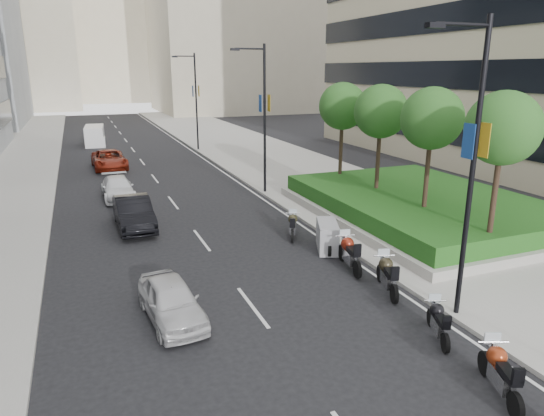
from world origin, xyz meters
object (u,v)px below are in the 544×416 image
lamp_post_0 (470,159)px  car_b (134,213)px  car_d (109,159)px  delivery_van (95,136)px  motorcycle_5 (327,236)px  motorcycle_4 (349,253)px  lamp_post_2 (194,97)px  motorcycle_6 (293,226)px  motorcycle_1 (500,372)px  car_c (118,188)px  lamp_post_1 (262,112)px  motorcycle_3 (387,275)px  car_a (171,300)px  motorcycle_2 (438,321)px

lamp_post_0 → car_b: 16.00m
car_d → delivery_van: 13.36m
motorcycle_5 → car_d: bearing=41.0°
motorcycle_4 → car_b: 11.07m
motorcycle_5 → motorcycle_4: bearing=-162.4°
lamp_post_2 → motorcycle_5: size_ratio=4.14×
lamp_post_0 → motorcycle_4: size_ratio=3.75×
lamp_post_0 → motorcycle_6: size_ratio=4.67×
motorcycle_1 → motorcycle_6: bearing=21.5°
lamp_post_0 → delivery_van: size_ratio=1.88×
motorcycle_4 → car_c: car_c is taller
lamp_post_1 → car_b: lamp_post_1 is taller
motorcycle_1 → car_c: size_ratio=0.49×
motorcycle_5 → delivery_van: size_ratio=0.45×
motorcycle_1 → motorcycle_4: motorcycle_4 is taller
motorcycle_3 → car_a: (-7.42, 0.80, 0.02)m
lamp_post_1 → car_c: 9.88m
lamp_post_1 → motorcycle_6: lamp_post_1 is taller
delivery_van → car_c: bearing=-84.7°
motorcycle_4 → lamp_post_0: bearing=-156.8°
motorcycle_6 → motorcycle_3: bearing=-148.8°
car_c → car_d: size_ratio=0.83×
motorcycle_5 → car_b: (-7.44, 6.21, 0.16)m
motorcycle_4 → car_a: car_a is taller
motorcycle_1 → motorcycle_2: motorcycle_1 is taller
motorcycle_5 → car_a: size_ratio=0.57×
car_d → motorcycle_3: bearing=-76.4°
car_d → car_a: bearing=-92.0°
lamp_post_1 → motorcycle_1: 20.94m
lamp_post_2 → motorcycle_5: 28.57m
car_c → motorcycle_6: bearing=-56.6°
motorcycle_3 → lamp_post_2: bearing=16.9°
motorcycle_2 → motorcycle_6: (-0.30, 9.68, 0.02)m
motorcycle_5 → car_d: (-7.52, 22.19, 0.12)m
car_b → car_c: car_b is taller
lamp_post_1 → motorcycle_4: (-1.03, -12.36, -4.42)m
motorcycle_5 → delivery_van: delivery_van is taller
car_b → car_d: car_b is taller
lamp_post_2 → car_c: (-8.54, -15.75, -4.43)m
lamp_post_2 → car_d: (-8.37, -6.02, -4.33)m
motorcycle_2 → car_d: car_d is taller
lamp_post_0 → car_c: 21.52m
car_d → delivery_van: (-0.51, 13.34, 0.18)m
lamp_post_2 → motorcycle_2: lamp_post_2 is taller
car_a → car_b: size_ratio=0.81×
lamp_post_1 → car_d: 15.24m
lamp_post_0 → car_a: (-8.26, 3.15, -4.42)m
lamp_post_1 → car_b: size_ratio=1.92×
lamp_post_1 → motorcycle_6: (-1.56, -8.12, -4.51)m
motorcycle_5 → car_d: car_d is taller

